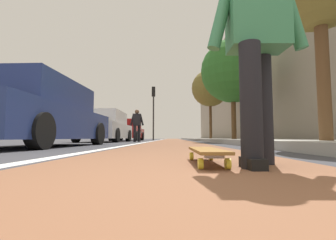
{
  "coord_description": "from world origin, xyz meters",
  "views": [
    {
      "loc": [
        -0.76,
        0.03,
        0.2
      ],
      "look_at": [
        13.52,
        0.3,
        1.27
      ],
      "focal_mm": 25.39,
      "sensor_mm": 36.0,
      "label": 1
    }
  ],
  "objects_px": {
    "parked_car_mid": "(105,127)",
    "parked_car_far": "(128,131)",
    "skateboard": "(206,152)",
    "skater_person": "(257,34)",
    "traffic_light": "(153,103)",
    "pedestrian_distant": "(137,123)",
    "street_tree_mid": "(233,71)",
    "street_tree_far": "(210,88)",
    "parked_car_near": "(39,115)"
  },
  "relations": [
    {
      "from": "traffic_light",
      "to": "street_tree_mid",
      "type": "distance_m",
      "value": 9.62
    },
    {
      "from": "skater_person",
      "to": "parked_car_far",
      "type": "distance_m",
      "value": 15.83
    },
    {
      "from": "skateboard",
      "to": "street_tree_far",
      "type": "height_order",
      "value": "street_tree_far"
    },
    {
      "from": "parked_car_mid",
      "to": "street_tree_mid",
      "type": "height_order",
      "value": "street_tree_mid"
    },
    {
      "from": "skateboard",
      "to": "skater_person",
      "type": "xyz_separation_m",
      "value": [
        -0.15,
        -0.35,
        0.84
      ]
    },
    {
      "from": "parked_car_mid",
      "to": "pedestrian_distant",
      "type": "bearing_deg",
      "value": -77.2
    },
    {
      "from": "traffic_light",
      "to": "pedestrian_distant",
      "type": "xyz_separation_m",
      "value": [
        -7.75,
        0.2,
        -2.14
      ]
    },
    {
      "from": "skateboard",
      "to": "street_tree_mid",
      "type": "distance_m",
      "value": 10.08
    },
    {
      "from": "parked_car_mid",
      "to": "parked_car_far",
      "type": "distance_m",
      "value": 5.56
    },
    {
      "from": "skater_person",
      "to": "street_tree_far",
      "type": "distance_m",
      "value": 16.45
    },
    {
      "from": "street_tree_mid",
      "to": "pedestrian_distant",
      "type": "relative_size",
      "value": 2.98
    },
    {
      "from": "parked_car_near",
      "to": "skateboard",
      "type": "bearing_deg",
      "value": -136.75
    },
    {
      "from": "parked_car_mid",
      "to": "pedestrian_distant",
      "type": "height_order",
      "value": "pedestrian_distant"
    },
    {
      "from": "traffic_light",
      "to": "pedestrian_distant",
      "type": "relative_size",
      "value": 2.75
    },
    {
      "from": "parked_car_near",
      "to": "street_tree_mid",
      "type": "xyz_separation_m",
      "value": [
        5.7,
        -5.87,
        2.62
      ]
    },
    {
      "from": "street_tree_mid",
      "to": "pedestrian_distant",
      "type": "height_order",
      "value": "street_tree_mid"
    },
    {
      "from": "street_tree_far",
      "to": "pedestrian_distant",
      "type": "height_order",
      "value": "street_tree_far"
    },
    {
      "from": "skater_person",
      "to": "traffic_light",
      "type": "xyz_separation_m",
      "value": [
        17.89,
        2.18,
        2.12
      ]
    },
    {
      "from": "parked_car_near",
      "to": "street_tree_mid",
      "type": "bearing_deg",
      "value": -45.87
    },
    {
      "from": "pedestrian_distant",
      "to": "street_tree_far",
      "type": "bearing_deg",
      "value": -38.14
    },
    {
      "from": "skater_person",
      "to": "parked_car_far",
      "type": "relative_size",
      "value": 0.37
    },
    {
      "from": "parked_car_mid",
      "to": "parked_car_near",
      "type": "bearing_deg",
      "value": -177.76
    },
    {
      "from": "skater_person",
      "to": "parked_car_far",
      "type": "bearing_deg",
      "value": 13.98
    },
    {
      "from": "parked_car_mid",
      "to": "traffic_light",
      "type": "relative_size",
      "value": 0.99
    },
    {
      "from": "skater_person",
      "to": "parked_car_near",
      "type": "height_order",
      "value": "skater_person"
    },
    {
      "from": "parked_car_near",
      "to": "parked_car_mid",
      "type": "height_order",
      "value": "same"
    },
    {
      "from": "parked_car_far",
      "to": "pedestrian_distant",
      "type": "distance_m",
      "value": 5.42
    },
    {
      "from": "skateboard",
      "to": "parked_car_mid",
      "type": "distance_m",
      "value": 10.3
    },
    {
      "from": "street_tree_mid",
      "to": "street_tree_far",
      "type": "bearing_deg",
      "value": 0.0
    },
    {
      "from": "skater_person",
      "to": "parked_car_near",
      "type": "xyz_separation_m",
      "value": [
        3.65,
        3.64,
        -0.23
      ]
    },
    {
      "from": "traffic_light",
      "to": "pedestrian_distant",
      "type": "height_order",
      "value": "traffic_light"
    },
    {
      "from": "street_tree_far",
      "to": "skateboard",
      "type": "bearing_deg",
      "value": 170.76
    },
    {
      "from": "parked_car_far",
      "to": "traffic_light",
      "type": "distance_m",
      "value": 3.82
    },
    {
      "from": "skater_person",
      "to": "traffic_light",
      "type": "height_order",
      "value": "traffic_light"
    },
    {
      "from": "skater_person",
      "to": "parked_car_far",
      "type": "height_order",
      "value": "skater_person"
    },
    {
      "from": "parked_car_near",
      "to": "skater_person",
      "type": "bearing_deg",
      "value": -135.09
    },
    {
      "from": "parked_car_mid",
      "to": "street_tree_mid",
      "type": "distance_m",
      "value": 6.67
    },
    {
      "from": "traffic_light",
      "to": "skater_person",
      "type": "bearing_deg",
      "value": -173.05
    },
    {
      "from": "parked_car_mid",
      "to": "parked_car_far",
      "type": "height_order",
      "value": "parked_car_far"
    },
    {
      "from": "street_tree_mid",
      "to": "street_tree_far",
      "type": "height_order",
      "value": "street_tree_far"
    },
    {
      "from": "skateboard",
      "to": "street_tree_far",
      "type": "bearing_deg",
      "value": -9.24
    },
    {
      "from": "street_tree_mid",
      "to": "street_tree_far",
      "type": "distance_m",
      "value": 6.7
    },
    {
      "from": "parked_car_far",
      "to": "street_tree_far",
      "type": "relative_size",
      "value": 0.84
    },
    {
      "from": "skateboard",
      "to": "parked_car_far",
      "type": "distance_m",
      "value": 15.62
    },
    {
      "from": "skateboard",
      "to": "skater_person",
      "type": "bearing_deg",
      "value": -113.35
    },
    {
      "from": "skater_person",
      "to": "pedestrian_distant",
      "type": "height_order",
      "value": "skater_person"
    },
    {
      "from": "skateboard",
      "to": "parked_car_mid",
      "type": "relative_size",
      "value": 0.19
    },
    {
      "from": "skater_person",
      "to": "street_tree_far",
      "type": "xyz_separation_m",
      "value": [
        16.02,
        -2.24,
        2.98
      ]
    },
    {
      "from": "parked_car_near",
      "to": "street_tree_far",
      "type": "distance_m",
      "value": 14.07
    },
    {
      "from": "skater_person",
      "to": "street_tree_far",
      "type": "height_order",
      "value": "street_tree_far"
    }
  ]
}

